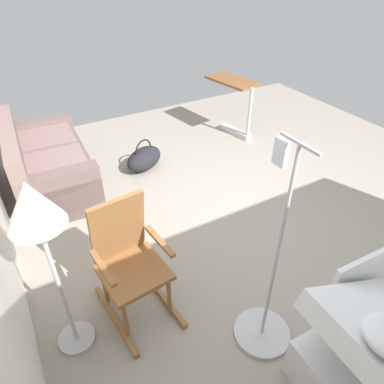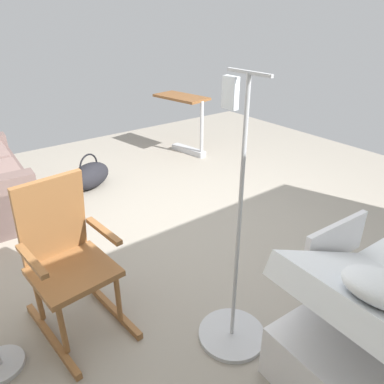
# 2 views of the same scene
# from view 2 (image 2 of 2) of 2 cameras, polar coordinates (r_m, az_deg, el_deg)

# --- Properties ---
(ground_plane) EXTENTS (6.74, 6.74, 0.00)m
(ground_plane) POSITION_cam_2_polar(r_m,az_deg,el_deg) (3.68, 2.56, -5.27)
(ground_plane) COLOR gray
(rocking_chair) EXTENTS (0.80, 0.54, 1.05)m
(rocking_chair) POSITION_cam_2_polar(r_m,az_deg,el_deg) (2.50, -19.04, -10.02)
(rocking_chair) COLOR brown
(rocking_chair) RESTS_ON ground
(overbed_table) EXTENTS (0.87, 0.54, 0.84)m
(overbed_table) POSITION_cam_2_polar(r_m,az_deg,el_deg) (5.46, -1.01, 11.59)
(overbed_table) COLOR #B2B5BA
(overbed_table) RESTS_ON ground
(duffel_bag) EXTENTS (0.52, 0.64, 0.43)m
(duffel_bag) POSITION_cam_2_polar(r_m,az_deg,el_deg) (4.57, -15.71, 2.50)
(duffel_bag) COLOR black
(duffel_bag) RESTS_ON ground
(iv_pole) EXTENTS (0.44, 0.44, 1.69)m
(iv_pole) POSITION_cam_2_polar(r_m,az_deg,el_deg) (2.43, 6.37, -17.44)
(iv_pole) COLOR #B2B5BA
(iv_pole) RESTS_ON ground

